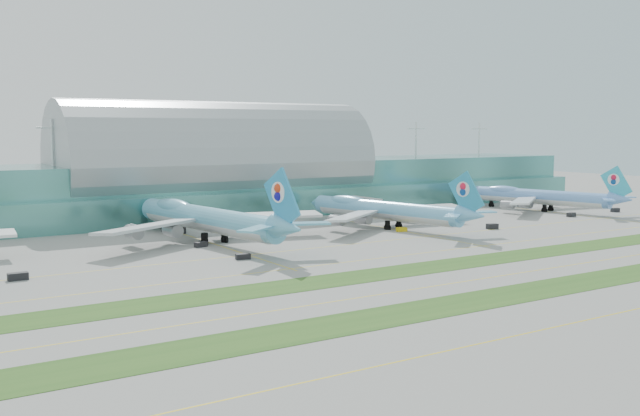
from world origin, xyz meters
TOP-DOWN VIEW (x-y plane):
  - ground at (0.00, 0.00)m, footprint 700.00×700.00m
  - terminal at (0.01, 128.79)m, footprint 340.00×69.10m
  - grass_strip_near at (0.00, -28.00)m, footprint 420.00×12.00m
  - grass_strip_far at (0.00, 2.00)m, footprint 420.00×12.00m
  - taxiline_a at (0.00, -48.00)m, footprint 420.00×0.35m
  - taxiline_b at (0.00, -14.00)m, footprint 420.00×0.35m
  - taxiline_c at (0.00, 18.00)m, footprint 420.00×0.35m
  - taxiline_d at (0.00, 40.00)m, footprint 420.00×0.35m
  - airliner_b at (-31.66, 66.88)m, footprint 73.00×83.46m
  - airliner_c at (30.06, 63.07)m, footprint 63.04×72.53m
  - airliner_d at (113.83, 70.01)m, footprint 59.57×68.71m
  - gse_b at (-87.41, 38.54)m, footprint 4.17×1.99m
  - gse_c at (-35.47, 35.04)m, footprint 3.88×2.34m
  - gse_d at (-36.83, 58.42)m, footprint 3.90×2.65m
  - gse_e at (29.21, 52.47)m, footprint 3.62×2.29m
  - gse_f at (57.83, 41.03)m, footprint 4.05×2.94m
  - gse_g at (107.73, 49.29)m, footprint 4.15×2.79m
  - gse_h at (135.04, 49.87)m, footprint 3.59×2.62m

SIDE VIEW (x-z plane):
  - ground at x=0.00m, z-range 0.00..0.00m
  - taxiline_a at x=0.00m, z-range 0.00..0.01m
  - taxiline_b at x=0.00m, z-range 0.00..0.01m
  - taxiline_c at x=0.00m, z-range 0.00..0.01m
  - taxiline_d at x=0.00m, z-range 0.00..0.01m
  - grass_strip_near at x=0.00m, z-range 0.00..0.08m
  - grass_strip_far at x=0.00m, z-range 0.00..0.08m
  - gse_e at x=29.21m, z-range 0.00..1.31m
  - gse_c at x=-35.47m, z-range 0.00..1.40m
  - gse_d at x=-36.83m, z-range 0.00..1.40m
  - gse_g at x=107.73m, z-range 0.00..1.50m
  - gse_b at x=-87.41m, z-range 0.00..1.61m
  - gse_h at x=135.04m, z-range 0.00..1.63m
  - gse_f at x=57.83m, z-range 0.00..1.75m
  - airliner_d at x=113.83m, z-range -3.67..15.47m
  - airliner_c at x=30.06m, z-range -3.85..16.26m
  - airliner_b at x=-31.66m, z-range -4.40..18.58m
  - terminal at x=0.01m, z-range -3.77..32.23m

